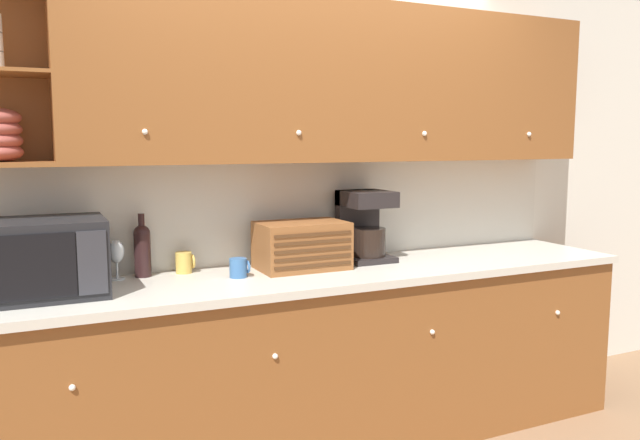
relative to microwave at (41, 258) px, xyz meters
The scene contains 12 objects.
ground_plane 1.78m from the microwave, 12.72° to the left, with size 24.00×24.00×0.00m, color #896647.
wall_back 1.41m from the microwave, 13.92° to the left, with size 5.79×0.06×2.60m.
counter_unit 1.50m from the microwave, ahead, with size 3.41×0.69×0.95m.
backsplash_panel 1.39m from the microwave, 12.48° to the left, with size 3.39×0.01×0.55m.
upper_cabinets 1.72m from the microwave, ahead, with size 3.39×0.34×0.83m.
microwave is the anchor object (origin of this frame).
wine_glass 0.39m from the microwave, 30.70° to the left, with size 0.07×0.07×0.19m.
wine_bottle 0.50m from the microwave, 25.35° to the left, with size 0.08×0.08×0.31m.
mug 0.70m from the microwave, 18.00° to the left, with size 0.09×0.08×0.11m.
mug_blue_second 0.89m from the microwave, ahead, with size 0.10×0.08×0.09m.
bread_box 1.24m from the microwave, ahead, with size 0.46×0.30×0.25m.
coffee_maker 1.66m from the microwave, ahead, with size 0.26×0.28×0.39m.
Camera 1 is at (-1.38, -3.19, 1.61)m, focal length 35.00 mm.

